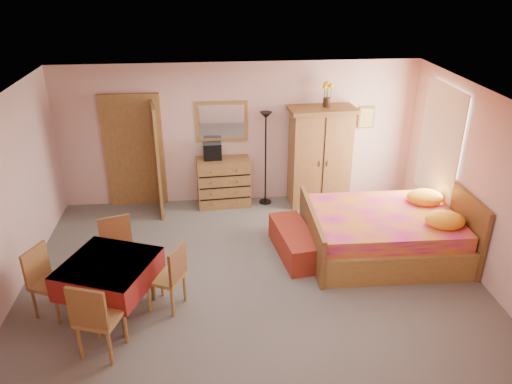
{
  "coord_description": "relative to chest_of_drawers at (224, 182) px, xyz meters",
  "views": [
    {
      "loc": [
        -0.53,
        -6.17,
        4.19
      ],
      "look_at": [
        0.1,
        0.3,
        1.15
      ],
      "focal_mm": 35.0,
      "sensor_mm": 36.0,
      "label": 1
    }
  ],
  "objects": [
    {
      "name": "floor",
      "position": [
        0.31,
        -2.28,
        -0.45
      ],
      "size": [
        6.5,
        6.5,
        0.0
      ],
      "primitive_type": "plane",
      "color": "slate",
      "rests_on": "ground"
    },
    {
      "name": "ceiling",
      "position": [
        0.31,
        -2.28,
        2.15
      ],
      "size": [
        6.5,
        6.5,
        0.0
      ],
      "primitive_type": "plane",
      "rotation": [
        3.14,
        0.0,
        0.0
      ],
      "color": "brown",
      "rests_on": "wall_back"
    },
    {
      "name": "wall_back",
      "position": [
        0.31,
        0.22,
        0.85
      ],
      "size": [
        6.5,
        0.1,
        2.6
      ],
      "primitive_type": "cube",
      "color": "beige",
      "rests_on": "floor"
    },
    {
      "name": "wall_front",
      "position": [
        0.31,
        -4.78,
        0.85
      ],
      "size": [
        6.5,
        0.1,
        2.6
      ],
      "primitive_type": "cube",
      "color": "beige",
      "rests_on": "floor"
    },
    {
      "name": "wall_left",
      "position": [
        -2.94,
        -2.28,
        0.85
      ],
      "size": [
        0.1,
        5.0,
        2.6
      ],
      "primitive_type": "cube",
      "color": "beige",
      "rests_on": "floor"
    },
    {
      "name": "wall_right",
      "position": [
        3.56,
        -2.28,
        0.85
      ],
      "size": [
        0.1,
        5.0,
        2.6
      ],
      "primitive_type": "cube",
      "color": "beige",
      "rests_on": "floor"
    },
    {
      "name": "doorway",
      "position": [
        -1.59,
        0.19,
        0.57
      ],
      "size": [
        1.06,
        0.12,
        2.15
      ],
      "primitive_type": "cube",
      "color": "#9E6B35",
      "rests_on": "floor"
    },
    {
      "name": "window",
      "position": [
        3.52,
        -1.08,
        1.0
      ],
      "size": [
        0.08,
        1.4,
        1.95
      ],
      "primitive_type": "cube",
      "color": "white",
      "rests_on": "wall_right"
    },
    {
      "name": "picture_back",
      "position": [
        2.66,
        0.19,
        1.1
      ],
      "size": [
        0.3,
        0.04,
        0.4
      ],
      "primitive_type": "cube",
      "color": "#D8BF59",
      "rests_on": "wall_back"
    },
    {
      "name": "chest_of_drawers",
      "position": [
        0.0,
        0.0,
        0.0
      ],
      "size": [
        0.99,
        0.55,
        0.91
      ],
      "primitive_type": "cube",
      "rotation": [
        0.0,
        0.0,
        0.07
      ],
      "color": "olive",
      "rests_on": "floor"
    },
    {
      "name": "wall_mirror",
      "position": [
        -0.0,
        0.21,
        1.1
      ],
      "size": [
        0.94,
        0.07,
        0.74
      ],
      "primitive_type": "cube",
      "rotation": [
        0.0,
        0.0,
        -0.02
      ],
      "color": "white",
      "rests_on": "wall_back"
    },
    {
      "name": "stereo",
      "position": [
        -0.19,
        0.03,
        0.6
      ],
      "size": [
        0.33,
        0.25,
        0.3
      ],
      "primitive_type": "cube",
      "rotation": [
        0.0,
        0.0,
        0.05
      ],
      "color": "black",
      "rests_on": "chest_of_drawers"
    },
    {
      "name": "floor_lamp",
      "position": [
        0.78,
        -0.01,
        0.43
      ],
      "size": [
        0.24,
        0.24,
        1.76
      ],
      "primitive_type": "cube",
      "rotation": [
        0.0,
        0.0,
        -0.07
      ],
      "color": "black",
      "rests_on": "floor"
    },
    {
      "name": "wardrobe",
      "position": [
        1.76,
        -0.09,
        0.47
      ],
      "size": [
        1.21,
        0.68,
        1.84
      ],
      "primitive_type": "cube",
      "rotation": [
        0.0,
        0.0,
        0.06
      ],
      "color": "#986333",
      "rests_on": "floor"
    },
    {
      "name": "sunflower_vase",
      "position": [
        1.84,
        -0.05,
        1.61
      ],
      "size": [
        0.19,
        0.19,
        0.44
      ],
      "primitive_type": "cube",
      "rotation": [
        0.0,
        0.0,
        0.09
      ],
      "color": "yellow",
      "rests_on": "wardrobe"
    },
    {
      "name": "bed",
      "position": [
        2.4,
        -1.93,
        0.09
      ],
      "size": [
        2.39,
        1.9,
        1.09
      ],
      "primitive_type": "cube",
      "rotation": [
        0.0,
        0.0,
        -0.02
      ],
      "color": "#D11483",
      "rests_on": "floor"
    },
    {
      "name": "bench",
      "position": [
        1.02,
        -1.88,
        -0.24
      ],
      "size": [
        0.66,
        1.34,
        0.43
      ],
      "primitive_type": "cube",
      "rotation": [
        0.0,
        0.0,
        0.14
      ],
      "color": "maroon",
      "rests_on": "floor"
    },
    {
      "name": "dining_table",
      "position": [
        -1.56,
        -3.04,
        -0.07
      ],
      "size": [
        1.36,
        1.36,
        0.77
      ],
      "primitive_type": "cube",
      "rotation": [
        0.0,
        0.0,
        -0.37
      ],
      "color": "maroon",
      "rests_on": "floor"
    },
    {
      "name": "chair_south",
      "position": [
        -1.55,
        -3.76,
        0.05
      ],
      "size": [
        0.58,
        0.58,
        1.02
      ],
      "primitive_type": "cube",
      "rotation": [
        0.0,
        0.0,
        -0.33
      ],
      "color": "#A76E38",
      "rests_on": "floor"
    },
    {
      "name": "chair_north",
      "position": [
        -1.54,
        -2.38,
        0.03
      ],
      "size": [
        0.54,
        0.54,
        0.96
      ],
      "primitive_type": "cube",
      "rotation": [
        0.0,
        0.0,
        3.43
      ],
      "color": "#A27637",
      "rests_on": "floor"
    },
    {
      "name": "chair_west",
      "position": [
        -2.3,
        -2.98,
        0.02
      ],
      "size": [
        0.56,
        0.56,
        0.94
      ],
      "primitive_type": "cube",
      "rotation": [
        0.0,
        0.0,
        -1.99
      ],
      "color": "brown",
      "rests_on": "floor"
    },
    {
      "name": "chair_east",
      "position": [
        -0.87,
        -2.98,
        0.01
      ],
      "size": [
        0.56,
        0.56,
        0.93
      ],
      "primitive_type": "cube",
      "rotation": [
        0.0,
        0.0,
        1.14
      ],
      "color": "#B0803B",
      "rests_on": "floor"
    }
  ]
}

